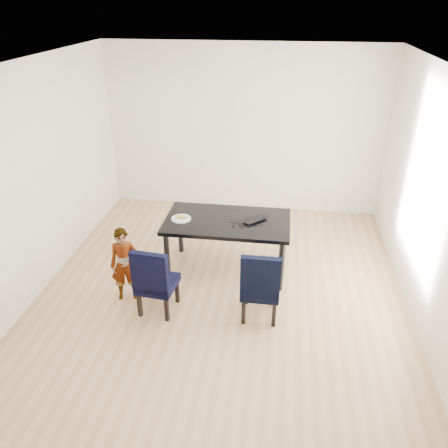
# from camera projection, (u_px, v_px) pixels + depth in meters

# --- Properties ---
(floor) EXTENTS (4.50, 5.00, 0.01)m
(floor) POSITION_uv_depth(u_px,v_px,m) (222.00, 291.00, 5.50)
(floor) COLOR tan
(floor) RESTS_ON ground
(ceiling) EXTENTS (4.50, 5.00, 0.01)m
(ceiling) POSITION_uv_depth(u_px,v_px,m) (221.00, 65.00, 4.23)
(ceiling) COLOR white
(ceiling) RESTS_ON wall_back
(wall_back) EXTENTS (4.50, 0.01, 2.70)m
(wall_back) POSITION_uv_depth(u_px,v_px,m) (244.00, 131.00, 7.06)
(wall_back) COLOR white
(wall_back) RESTS_ON ground
(wall_front) EXTENTS (4.50, 0.01, 2.70)m
(wall_front) POSITION_uv_depth(u_px,v_px,m) (163.00, 357.00, 2.68)
(wall_front) COLOR silver
(wall_front) RESTS_ON ground
(wall_left) EXTENTS (0.01, 5.00, 2.70)m
(wall_left) POSITION_uv_depth(u_px,v_px,m) (33.00, 182.00, 5.14)
(wall_left) COLOR silver
(wall_left) RESTS_ON ground
(wall_right) EXTENTS (0.01, 5.00, 2.70)m
(wall_right) POSITION_uv_depth(u_px,v_px,m) (433.00, 205.00, 4.59)
(wall_right) COLOR silver
(wall_right) RESTS_ON ground
(dining_table) EXTENTS (1.60, 0.90, 0.75)m
(dining_table) POSITION_uv_depth(u_px,v_px,m) (227.00, 245.00, 5.76)
(dining_table) COLOR black
(dining_table) RESTS_ON floor
(chair_left) EXTENTS (0.46, 0.48, 0.87)m
(chair_left) POSITION_uv_depth(u_px,v_px,m) (157.00, 278.00, 4.99)
(chair_left) COLOR black
(chair_left) RESTS_ON floor
(chair_right) EXTENTS (0.43, 0.45, 0.89)m
(chair_right) POSITION_uv_depth(u_px,v_px,m) (261.00, 283.00, 4.90)
(chair_right) COLOR black
(chair_right) RESTS_ON floor
(child) EXTENTS (0.39, 0.31, 0.94)m
(child) POSITION_uv_depth(u_px,v_px,m) (125.00, 265.00, 5.18)
(child) COLOR orange
(child) RESTS_ON floor
(plate) EXTENTS (0.28, 0.28, 0.01)m
(plate) POSITION_uv_depth(u_px,v_px,m) (181.00, 219.00, 5.61)
(plate) COLOR silver
(plate) RESTS_ON dining_table
(sandwich) EXTENTS (0.15, 0.10, 0.05)m
(sandwich) POSITION_uv_depth(u_px,v_px,m) (181.00, 217.00, 5.58)
(sandwich) COLOR gold
(sandwich) RESTS_ON plate
(laptop) EXTENTS (0.38, 0.38, 0.03)m
(laptop) POSITION_uv_depth(u_px,v_px,m) (253.00, 218.00, 5.60)
(laptop) COLOR black
(laptop) RESTS_ON dining_table
(cable_tangle) EXTENTS (0.16, 0.16, 0.01)m
(cable_tangle) POSITION_uv_depth(u_px,v_px,m) (238.00, 226.00, 5.44)
(cable_tangle) COLOR black
(cable_tangle) RESTS_ON dining_table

